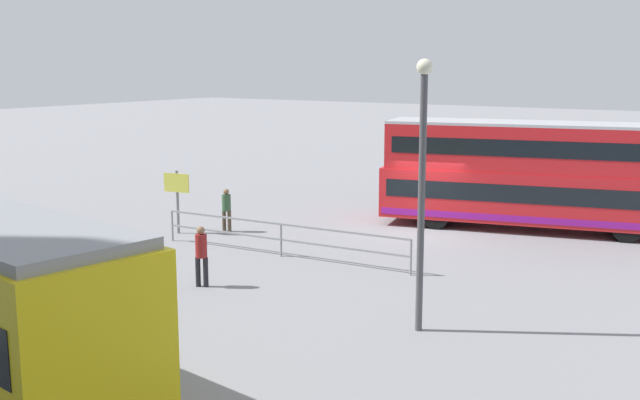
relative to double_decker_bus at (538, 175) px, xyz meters
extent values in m
plane|color=gray|center=(3.33, 2.91, -2.02)|extent=(160.00, 160.00, 0.00)
cube|color=red|center=(-0.01, 0.00, -0.75)|extent=(11.58, 5.22, 1.84)
cube|color=red|center=(-0.01, 0.00, 1.00)|extent=(11.22, 5.04, 1.66)
cube|color=black|center=(-0.01, 0.00, -0.53)|extent=(11.03, 5.11, 0.64)
cube|color=black|center=(-0.01, 0.00, 1.08)|extent=(10.68, 4.93, 0.60)
cube|color=#8C198C|center=(-0.01, 0.00, -1.42)|extent=(11.37, 5.21, 0.24)
cube|color=#B2B2B7|center=(-0.01, 0.00, 1.88)|extent=(11.22, 5.04, 0.10)
cylinder|color=black|center=(3.39, 0.84, -1.52)|extent=(1.58, 2.71, 1.00)
cylinder|color=black|center=(-3.02, -0.75, -1.52)|extent=(1.58, 2.71, 1.00)
cylinder|color=#4C3F2D|center=(9.18, 6.52, -1.63)|extent=(0.14, 0.14, 0.77)
cylinder|color=#4C3F2D|center=(9.40, 6.56, -1.63)|extent=(0.14, 0.14, 0.77)
cylinder|color=#335938|center=(9.29, 6.54, -0.94)|extent=(0.37, 0.37, 0.60)
sphere|color=#8C6647|center=(9.29, 6.54, -0.54)|extent=(0.21, 0.21, 0.21)
cylinder|color=black|center=(5.43, 12.34, -1.60)|extent=(0.14, 0.14, 0.83)
cylinder|color=black|center=(5.23, 12.25, -1.60)|extent=(0.14, 0.14, 0.83)
cylinder|color=maroon|center=(5.33, 12.30, -0.87)|extent=(0.42, 0.42, 0.64)
sphere|color=#8C6647|center=(5.33, 12.30, -0.44)|extent=(0.22, 0.22, 0.22)
cube|color=gray|center=(5.48, 8.41, -0.97)|extent=(8.86, 0.63, 0.06)
cube|color=gray|center=(5.48, 8.41, -1.47)|extent=(8.86, 0.63, 0.06)
cylinder|color=gray|center=(1.05, 8.13, -1.49)|extent=(0.07, 0.07, 1.05)
cylinder|color=gray|center=(5.48, 8.41, -1.49)|extent=(0.07, 0.07, 1.05)
cylinder|color=gray|center=(9.90, 8.70, -1.49)|extent=(0.07, 0.07, 1.05)
cylinder|color=slate|center=(10.58, 7.70, -0.88)|extent=(0.10, 0.10, 2.28)
cube|color=#D8D84C|center=(10.57, 7.74, -0.17)|extent=(1.02, 0.22, 0.67)
cylinder|color=#4C4C51|center=(-1.20, 12.21, 0.90)|extent=(0.16, 0.16, 5.83)
sphere|color=#F2EFCC|center=(-1.20, 12.21, 3.96)|extent=(0.36, 0.36, 0.36)
camera|label=1|loc=(-8.53, 27.55, 4.04)|focal=43.11mm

